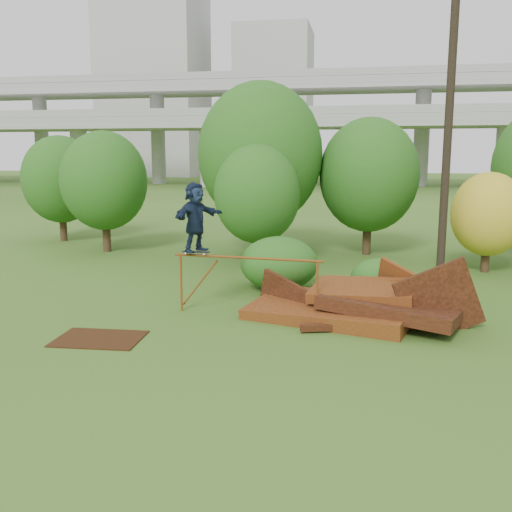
% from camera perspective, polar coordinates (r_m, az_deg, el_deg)
% --- Properties ---
extents(ground, '(240.00, 240.00, 0.00)m').
position_cam_1_polar(ground, '(12.98, 1.85, -8.63)').
color(ground, '#2D5116').
rests_on(ground, ground).
extents(scrap_pile, '(6.07, 3.60, 2.25)m').
position_cam_1_polar(scrap_pile, '(14.87, 10.03, -4.91)').
color(scrap_pile, '#441A0C').
rests_on(scrap_pile, ground).
extents(grind_rail, '(3.97, 0.39, 1.57)m').
position_cam_1_polar(grind_rail, '(14.75, -0.93, -1.38)').
color(grind_rail, brown).
rests_on(grind_rail, ground).
extents(skateboard, '(0.74, 0.25, 0.08)m').
position_cam_1_polar(skateboard, '(15.12, -6.03, 0.41)').
color(skateboard, black).
rests_on(skateboard, grind_rail).
extents(skater, '(1.24, 1.75, 1.82)m').
position_cam_1_polar(skater, '(14.99, -6.09, 3.90)').
color(skater, '#142138').
rests_on(skater, skateboard).
extents(flat_plate, '(2.01, 1.49, 0.03)m').
position_cam_1_polar(flat_plate, '(13.66, -15.41, -7.98)').
color(flat_plate, black).
rests_on(flat_plate, ground).
extents(tree_0, '(3.66, 3.66, 5.17)m').
position_cam_1_polar(tree_0, '(25.30, -14.95, 7.27)').
color(tree_0, black).
rests_on(tree_0, ground).
extents(tree_1, '(5.11, 5.11, 7.11)m').
position_cam_1_polar(tree_1, '(23.77, 0.43, 10.13)').
color(tree_1, black).
rests_on(tree_1, ground).
extents(tree_2, '(3.24, 3.24, 4.57)m').
position_cam_1_polar(tree_2, '(21.47, 0.12, 6.21)').
color(tree_2, black).
rests_on(tree_2, ground).
extents(tree_3, '(4.09, 4.09, 5.68)m').
position_cam_1_polar(tree_3, '(24.19, 11.23, 7.93)').
color(tree_3, black).
rests_on(tree_3, ground).
extents(tree_4, '(2.59, 2.59, 3.57)m').
position_cam_1_polar(tree_4, '(21.80, 22.22, 3.88)').
color(tree_4, black).
rests_on(tree_4, ground).
extents(tree_6, '(3.63, 3.63, 5.07)m').
position_cam_1_polar(tree_6, '(29.13, -18.97, 7.25)').
color(tree_6, black).
rests_on(tree_6, ground).
extents(shrub_left, '(2.42, 2.23, 1.68)m').
position_cam_1_polar(shrub_left, '(17.68, 2.33, -0.74)').
color(shrub_left, '#194D14').
rests_on(shrub_left, ground).
extents(shrub_right, '(1.66, 1.53, 1.18)m').
position_cam_1_polar(shrub_right, '(17.11, 12.21, -2.19)').
color(shrub_right, '#194D14').
rests_on(shrub_right, ground).
extents(utility_pole, '(1.40, 0.28, 10.21)m').
position_cam_1_polar(utility_pole, '(20.65, 18.70, 12.41)').
color(utility_pole, black).
rests_on(utility_pole, ground).
extents(freeway_overpass, '(160.00, 15.00, 13.70)m').
position_cam_1_polar(freeway_overpass, '(75.33, 9.56, 14.71)').
color(freeway_overpass, gray).
rests_on(freeway_overpass, ground).
extents(building_left, '(18.00, 16.00, 35.00)m').
position_cam_1_polar(building_left, '(115.10, -10.07, 16.67)').
color(building_left, '#9E9E99').
rests_on(building_left, ground).
extents(building_right, '(14.00, 14.00, 28.00)m').
position_cam_1_polar(building_right, '(115.95, 1.86, 15.03)').
color(building_right, '#9E9E99').
rests_on(building_right, ground).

